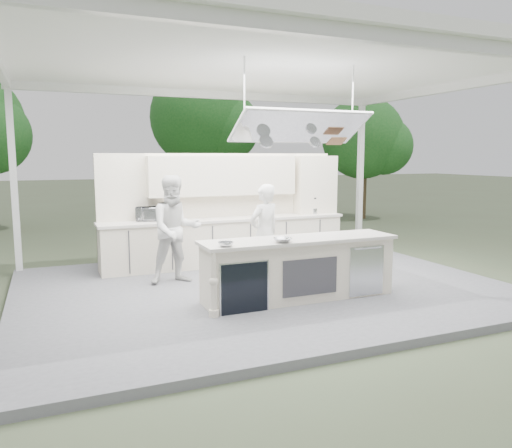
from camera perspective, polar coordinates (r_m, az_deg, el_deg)
name	(u,v)px	position (r m, az deg, el deg)	size (l,w,h in m)	color
ground	(264,292)	(8.61, 0.88, -7.83)	(90.00, 90.00, 0.00)	#445137
stage_deck	(264,289)	(8.60, 0.89, -7.44)	(8.00, 6.00, 0.12)	slate
tent	(265,69)	(8.40, 0.99, 17.33)	(8.20, 6.20, 3.86)	white
demo_island	(298,269)	(7.74, 4.83, -5.09)	(3.10, 0.79, 0.95)	#F3E6CE
back_counter	(226,241)	(10.21, -3.41, -1.93)	(5.08, 0.72, 0.95)	#F3E6CE
back_wall_unit	(243,192)	(10.44, -1.54, 3.70)	(5.05, 0.48, 2.25)	#F3E6CE
tree_cluster	(144,127)	(17.68, -12.68, 10.75)	(19.55, 9.40, 5.85)	#4F3E27
head_chef	(264,233)	(8.75, 0.97, -1.03)	(0.63, 0.41, 1.72)	white
sous_chef	(176,230)	(8.73, -9.17, -0.63)	(0.91, 0.71, 1.87)	silver
toaster_oven	(149,214)	(9.90, -12.10, 1.17)	(0.49, 0.33, 0.27)	silver
bowl_large	(283,240)	(7.27, 3.07, -1.85)	(0.28, 0.28, 0.07)	#B0B1B7
bowl_small	(226,244)	(6.93, -3.47, -2.32)	(0.21, 0.21, 0.07)	silver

